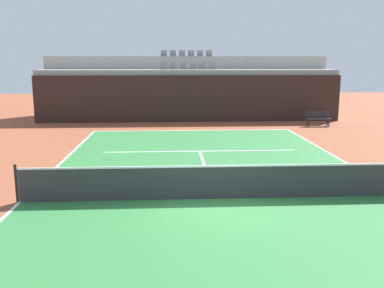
% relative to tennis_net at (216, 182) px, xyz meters
% --- Properties ---
extents(ground_plane, '(80.00, 80.00, 0.00)m').
position_rel_tennis_net_xyz_m(ground_plane, '(0.00, 0.00, -0.51)').
color(ground_plane, brown).
extents(court_surface, '(11.00, 24.00, 0.01)m').
position_rel_tennis_net_xyz_m(court_surface, '(0.00, 0.00, -0.50)').
color(court_surface, '#2D7238').
rests_on(court_surface, ground_plane).
extents(baseline_far, '(11.00, 0.10, 0.00)m').
position_rel_tennis_net_xyz_m(baseline_far, '(0.00, 11.95, -0.50)').
color(baseline_far, white).
rests_on(baseline_far, court_surface).
extents(sideline_left, '(0.10, 24.00, 0.00)m').
position_rel_tennis_net_xyz_m(sideline_left, '(-5.45, 0.00, -0.50)').
color(sideline_left, white).
rests_on(sideline_left, court_surface).
extents(service_line_far, '(8.26, 0.10, 0.00)m').
position_rel_tennis_net_xyz_m(service_line_far, '(0.00, 6.40, -0.50)').
color(service_line_far, white).
rests_on(service_line_far, court_surface).
extents(centre_service_line, '(0.10, 6.40, 0.00)m').
position_rel_tennis_net_xyz_m(centre_service_line, '(0.00, 3.20, -0.50)').
color(centre_service_line, white).
rests_on(centre_service_line, court_surface).
extents(back_wall, '(19.46, 0.30, 2.95)m').
position_rel_tennis_net_xyz_m(back_wall, '(0.00, 15.54, 0.97)').
color(back_wall, black).
rests_on(back_wall, ground_plane).
extents(stands_tier_lower, '(19.46, 2.40, 3.28)m').
position_rel_tennis_net_xyz_m(stands_tier_lower, '(0.00, 16.89, 1.13)').
color(stands_tier_lower, '#9E9E99').
rests_on(stands_tier_lower, ground_plane).
extents(stands_tier_upper, '(19.46, 2.40, 4.15)m').
position_rel_tennis_net_xyz_m(stands_tier_upper, '(0.00, 19.29, 1.57)').
color(stands_tier_upper, '#9E9E99').
rests_on(stands_tier_upper, ground_plane).
extents(seating_row_lower, '(3.68, 0.44, 0.44)m').
position_rel_tennis_net_xyz_m(seating_row_lower, '(-0.00, 16.99, 2.90)').
color(seating_row_lower, slate).
rests_on(seating_row_lower, stands_tier_lower).
extents(seating_row_upper, '(3.68, 0.44, 0.44)m').
position_rel_tennis_net_xyz_m(seating_row_upper, '(-0.00, 19.39, 3.77)').
color(seating_row_upper, slate).
rests_on(seating_row_upper, stands_tier_upper).
extents(tennis_net, '(11.08, 0.08, 1.07)m').
position_rel_tennis_net_xyz_m(tennis_net, '(0.00, 0.00, 0.00)').
color(tennis_net, black).
rests_on(tennis_net, court_surface).
extents(player_bench, '(1.50, 0.40, 0.85)m').
position_rel_tennis_net_xyz_m(player_bench, '(7.60, 13.21, -0.00)').
color(player_bench, '#232328').
rests_on(player_bench, ground_plane).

